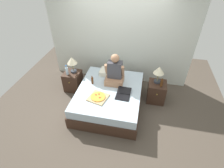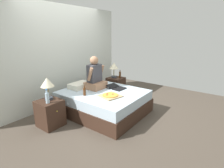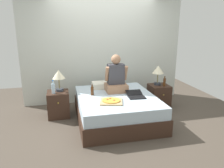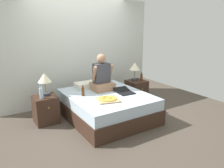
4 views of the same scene
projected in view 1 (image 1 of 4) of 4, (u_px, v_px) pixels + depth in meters
ground_plane at (109, 105)px, 4.50m from camera, size 5.92×5.92×0.00m
wall_back at (119, 39)px, 4.72m from camera, size 3.92×0.12×2.50m
bed at (109, 98)px, 4.35m from camera, size 1.55×1.84×0.52m
nightstand_left at (73, 81)px, 4.87m from camera, size 0.44×0.47×0.54m
lamp_on_left_nightstand at (72, 61)px, 4.53m from camera, size 0.26×0.26×0.45m
water_bottle at (67, 71)px, 4.58m from camera, size 0.07×0.07×0.28m
nightstand_right at (156, 92)px, 4.50m from camera, size 0.44×0.47×0.54m
lamp_on_right_nightstand at (159, 71)px, 4.17m from camera, size 0.26×0.26×0.45m
beer_bottle at (162, 83)px, 4.18m from camera, size 0.06×0.06×0.23m
pillow at (110, 72)px, 4.66m from camera, size 0.52×0.34×0.12m
person_seated at (115, 73)px, 4.23m from camera, size 0.47×0.40×0.78m
laptop at (123, 95)px, 4.00m from camera, size 0.34×0.43×0.07m
pizza_box at (98, 97)px, 3.94m from camera, size 0.49×0.49×0.05m
beer_bottle_on_bed at (92, 81)px, 4.31m from camera, size 0.06×0.06×0.22m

